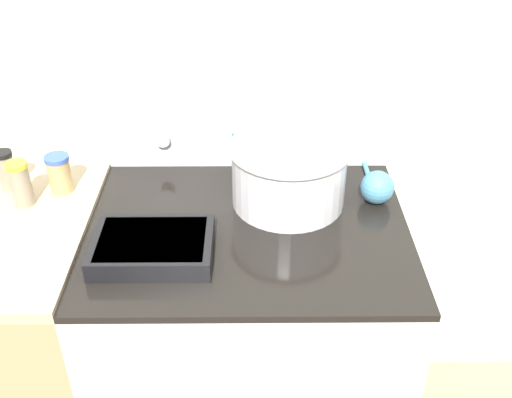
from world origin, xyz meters
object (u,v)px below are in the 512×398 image
object	(u,v)px
spice_jar_blue_cap	(60,173)
ladle	(377,187)
spice_jar_black_cap	(6,170)
mixing_bowl	(289,171)
spice_jar_yellow_cap	(21,184)
casserole_dish	(153,246)

from	to	relation	value
spice_jar_blue_cap	ladle	bearing A→B (deg)	-2.36
ladle	spice_jar_black_cap	distance (m)	0.97
mixing_bowl	spice_jar_yellow_cap	size ratio (longest dim) A/B	2.58
spice_jar_black_cap	casserole_dish	bearing A→B (deg)	-33.34
spice_jar_black_cap	spice_jar_yellow_cap	bearing A→B (deg)	-50.41
mixing_bowl	spice_jar_yellow_cap	xyz separation A→B (m)	(-0.68, -0.02, -0.02)
mixing_bowl	ladle	world-z (taller)	mixing_bowl
casserole_dish	spice_jar_yellow_cap	bearing A→B (deg)	150.70
casserole_dish	spice_jar_yellow_cap	xyz separation A→B (m)	(-0.36, 0.20, 0.04)
mixing_bowl	spice_jar_black_cap	xyz separation A→B (m)	(-0.74, 0.05, -0.03)
casserole_dish	ladle	xyz separation A→B (m)	(0.55, 0.23, 0.01)
casserole_dish	ladle	bearing A→B (deg)	22.37
casserole_dish	mixing_bowl	bearing A→B (deg)	34.83
spice_jar_blue_cap	spice_jar_black_cap	size ratio (longest dim) A/B	0.95
spice_jar_black_cap	mixing_bowl	bearing A→B (deg)	-3.94
mixing_bowl	spice_jar_black_cap	world-z (taller)	mixing_bowl
mixing_bowl	spice_jar_black_cap	distance (m)	0.74
ladle	spice_jar_yellow_cap	world-z (taller)	spice_jar_yellow_cap
mixing_bowl	ladle	distance (m)	0.24
ladle	mixing_bowl	bearing A→B (deg)	-179.23
spice_jar_yellow_cap	spice_jar_blue_cap	bearing A→B (deg)	37.49
mixing_bowl	spice_jar_black_cap	size ratio (longest dim) A/B	2.83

